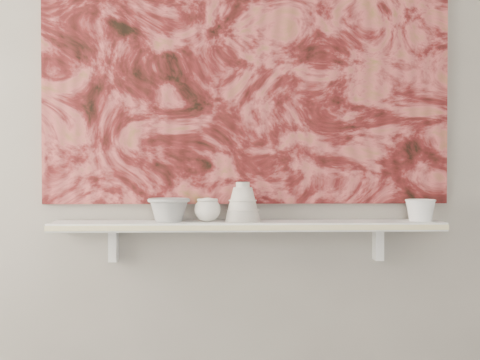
{
  "coord_description": "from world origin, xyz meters",
  "views": [
    {
      "loc": [
        -0.12,
        -0.89,
        1.12
      ],
      "look_at": [
        -0.03,
        1.49,
        1.08
      ],
      "focal_mm": 50.0,
      "sensor_mm": 36.0,
      "label": 1
    }
  ],
  "objects_px": {
    "cup_cream": "(207,210)",
    "bowl_white": "(420,210)",
    "shelf": "(248,226)",
    "painting": "(247,55)",
    "bowl_grey": "(169,209)",
    "bell_vessel": "(243,202)"
  },
  "relations": [
    {
      "from": "shelf",
      "to": "bowl_white",
      "type": "distance_m",
      "value": 0.63
    },
    {
      "from": "shelf",
      "to": "bowl_white",
      "type": "relative_size",
      "value": 12.7
    },
    {
      "from": "shelf",
      "to": "cup_cream",
      "type": "bearing_deg",
      "value": 180.0
    },
    {
      "from": "cup_cream",
      "to": "bowl_white",
      "type": "distance_m",
      "value": 0.77
    },
    {
      "from": "shelf",
      "to": "bowl_grey",
      "type": "bearing_deg",
      "value": 180.0
    },
    {
      "from": "painting",
      "to": "bowl_white",
      "type": "distance_m",
      "value": 0.85
    },
    {
      "from": "painting",
      "to": "bowl_grey",
      "type": "distance_m",
      "value": 0.64
    },
    {
      "from": "cup_cream",
      "to": "bowl_white",
      "type": "relative_size",
      "value": 0.85
    },
    {
      "from": "painting",
      "to": "bell_vessel",
      "type": "distance_m",
      "value": 0.54
    },
    {
      "from": "bowl_grey",
      "to": "shelf",
      "type": "bearing_deg",
      "value": 0.0
    },
    {
      "from": "painting",
      "to": "bowl_grey",
      "type": "relative_size",
      "value": 9.87
    },
    {
      "from": "bowl_grey",
      "to": "bell_vessel",
      "type": "bearing_deg",
      "value": 0.0
    },
    {
      "from": "bowl_grey",
      "to": "bowl_white",
      "type": "relative_size",
      "value": 1.38
    },
    {
      "from": "bowl_grey",
      "to": "bell_vessel",
      "type": "height_order",
      "value": "bell_vessel"
    },
    {
      "from": "bowl_grey",
      "to": "cup_cream",
      "type": "bearing_deg",
      "value": 0.0
    },
    {
      "from": "bowl_grey",
      "to": "cup_cream",
      "type": "xyz_separation_m",
      "value": [
        0.14,
        0.0,
        -0.0
      ]
    },
    {
      "from": "bowl_white",
      "to": "painting",
      "type": "bearing_deg",
      "value": 172.7
    },
    {
      "from": "bowl_grey",
      "to": "bell_vessel",
      "type": "xyz_separation_m",
      "value": [
        0.26,
        0.0,
        0.03
      ]
    },
    {
      "from": "cup_cream",
      "to": "bowl_white",
      "type": "height_order",
      "value": "cup_cream"
    },
    {
      "from": "shelf",
      "to": "bowl_white",
      "type": "xyz_separation_m",
      "value": [
        0.63,
        0.0,
        0.06
      ]
    },
    {
      "from": "painting",
      "to": "cup_cream",
      "type": "height_order",
      "value": "painting"
    },
    {
      "from": "painting",
      "to": "bowl_grey",
      "type": "height_order",
      "value": "painting"
    }
  ]
}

